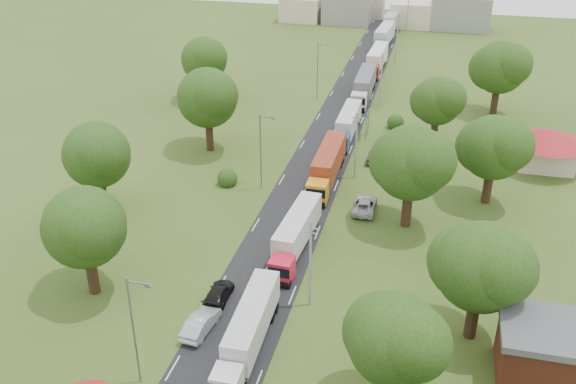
% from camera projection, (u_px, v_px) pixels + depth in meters
% --- Properties ---
extents(ground, '(260.00, 260.00, 0.00)m').
position_uv_depth(ground, '(272.00, 257.00, 67.22)').
color(ground, '#324A18').
rests_on(ground, ground).
extents(road, '(8.00, 200.00, 0.04)m').
position_uv_depth(road, '(312.00, 176.00, 84.47)').
color(road, black).
rests_on(road, ground).
extents(info_sign, '(0.12, 3.10, 4.10)m').
position_uv_depth(info_sign, '(368.00, 119.00, 94.92)').
color(info_sign, slate).
rests_on(info_sign, ground).
extents(pole_1, '(1.60, 0.24, 9.00)m').
position_uv_depth(pole_1, '(310.00, 263.00, 57.86)').
color(pole_1, gray).
rests_on(pole_1, ground).
extents(pole_2, '(1.60, 0.24, 9.00)m').
position_uv_depth(pole_2, '(356.00, 144.00, 82.01)').
color(pole_2, gray).
rests_on(pole_2, ground).
extents(pole_3, '(1.60, 0.24, 9.00)m').
position_uv_depth(pole_3, '(381.00, 80.00, 106.16)').
color(pole_3, gray).
rests_on(pole_3, ground).
extents(pole_4, '(1.60, 0.24, 9.00)m').
position_uv_depth(pole_4, '(397.00, 40.00, 130.31)').
color(pole_4, gray).
rests_on(pole_4, ground).
extents(pole_5, '(1.60, 0.24, 9.00)m').
position_uv_depth(pole_5, '(408.00, 12.00, 154.46)').
color(pole_5, gray).
rests_on(pole_5, ground).
extents(lamp_0, '(2.03, 0.22, 10.00)m').
position_uv_depth(lamp_0, '(135.00, 327.00, 48.56)').
color(lamp_0, slate).
rests_on(lamp_0, ground).
extents(lamp_1, '(2.03, 0.22, 10.00)m').
position_uv_depth(lamp_1, '(262.00, 148.00, 78.75)').
color(lamp_1, slate).
rests_on(lamp_1, ground).
extents(lamp_2, '(2.03, 0.22, 10.00)m').
position_uv_depth(lamp_2, '(318.00, 69.00, 108.94)').
color(lamp_2, slate).
rests_on(lamp_2, ground).
extents(tree_2, '(8.00, 8.00, 10.10)m').
position_uv_depth(tree_2, '(395.00, 338.00, 45.81)').
color(tree_2, '#382616').
rests_on(tree_2, ground).
extents(tree_3, '(8.80, 8.80, 11.07)m').
position_uv_depth(tree_3, '(480.00, 266.00, 52.88)').
color(tree_3, '#382616').
rests_on(tree_3, ground).
extents(tree_4, '(9.60, 9.60, 12.05)m').
position_uv_depth(tree_4, '(411.00, 162.00, 69.62)').
color(tree_4, '#382616').
rests_on(tree_4, ground).
extents(tree_5, '(8.80, 8.80, 11.07)m').
position_uv_depth(tree_5, '(494.00, 147.00, 74.88)').
color(tree_5, '#382616').
rests_on(tree_5, ground).
extents(tree_6, '(8.00, 8.00, 10.10)m').
position_uv_depth(tree_6, '(438.00, 101.00, 91.31)').
color(tree_6, '#382616').
rests_on(tree_6, ground).
extents(tree_7, '(9.60, 9.60, 12.05)m').
position_uv_depth(tree_7, '(500.00, 67.00, 101.77)').
color(tree_7, '#382616').
rests_on(tree_7, ground).
extents(tree_10, '(8.80, 8.80, 11.07)m').
position_uv_depth(tree_10, '(85.00, 226.00, 58.61)').
color(tree_10, '#382616').
rests_on(tree_10, ground).
extents(tree_11, '(8.80, 8.80, 11.07)m').
position_uv_depth(tree_11, '(97.00, 154.00, 73.04)').
color(tree_11, '#382616').
rests_on(tree_11, ground).
extents(tree_12, '(9.60, 9.60, 12.05)m').
position_uv_depth(tree_12, '(208.00, 97.00, 88.74)').
color(tree_12, '#382616').
rests_on(tree_12, ground).
extents(tree_13, '(8.80, 8.80, 11.07)m').
position_uv_depth(tree_13, '(204.00, 59.00, 107.97)').
color(tree_13, '#382616').
rests_on(tree_13, ground).
extents(house_brick, '(8.60, 6.60, 5.20)m').
position_uv_depth(house_brick, '(553.00, 354.00, 50.11)').
color(house_brick, maroon).
rests_on(house_brick, ground).
extents(house_cream, '(10.08, 10.08, 5.80)m').
position_uv_depth(house_cream, '(549.00, 143.00, 85.03)').
color(house_cream, beige).
rests_on(house_cream, ground).
extents(distant_town, '(52.00, 8.00, 8.00)m').
position_uv_depth(distant_town, '(389.00, 12.00, 160.35)').
color(distant_town, gray).
rests_on(distant_town, ground).
extents(truck_0, '(2.63, 13.56, 3.75)m').
position_uv_depth(truck_0, '(249.00, 330.00, 53.72)').
color(truck_0, silver).
rests_on(truck_0, ground).
extents(truck_1, '(3.03, 13.76, 3.80)m').
position_uv_depth(truck_1, '(296.00, 234.00, 67.43)').
color(truck_1, red).
rests_on(truck_1, ground).
extents(truck_2, '(2.60, 15.04, 4.17)m').
position_uv_depth(truck_2, '(327.00, 165.00, 82.30)').
color(truck_2, orange).
rests_on(truck_2, ground).
extents(truck_3, '(2.37, 13.70, 3.80)m').
position_uv_depth(truck_3, '(348.00, 124.00, 95.75)').
color(truck_3, '#19449B').
rests_on(truck_3, ground).
extents(truck_4, '(2.81, 15.30, 4.24)m').
position_uv_depth(truck_4, '(364.00, 85.00, 111.44)').
color(truck_4, silver).
rests_on(truck_4, ground).
extents(truck_5, '(2.98, 15.10, 4.18)m').
position_uv_depth(truck_5, '(377.00, 60.00, 126.12)').
color(truck_5, maroon).
rests_on(truck_5, ground).
extents(truck_6, '(3.45, 15.62, 4.31)m').
position_uv_depth(truck_6, '(384.00, 37.00, 142.27)').
color(truck_6, '#266631').
rests_on(truck_6, ground).
extents(truck_7, '(3.22, 15.69, 4.34)m').
position_uv_depth(truck_7, '(392.00, 22.00, 155.45)').
color(truck_7, silver).
rests_on(truck_7, ground).
extents(car_lane_mid, '(2.29, 5.19, 1.66)m').
position_uv_depth(car_lane_mid, '(201.00, 323.00, 56.26)').
color(car_lane_mid, '#A4A6AC').
rests_on(car_lane_mid, ground).
extents(car_lane_rear, '(2.08, 4.93, 1.42)m').
position_uv_depth(car_lane_rear, '(218.00, 294.00, 60.33)').
color(car_lane_rear, black).
rests_on(car_lane_rear, ground).
extents(car_verge_near, '(2.62, 5.59, 1.55)m').
position_uv_depth(car_verge_near, '(365.00, 205.00, 75.75)').
color(car_verge_near, '#AFAFAF').
rests_on(car_verge_near, ground).
extents(car_verge_far, '(2.01, 4.72, 1.59)m').
position_uv_depth(car_verge_far, '(374.00, 156.00, 88.38)').
color(car_verge_far, slate).
rests_on(car_verge_far, ground).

